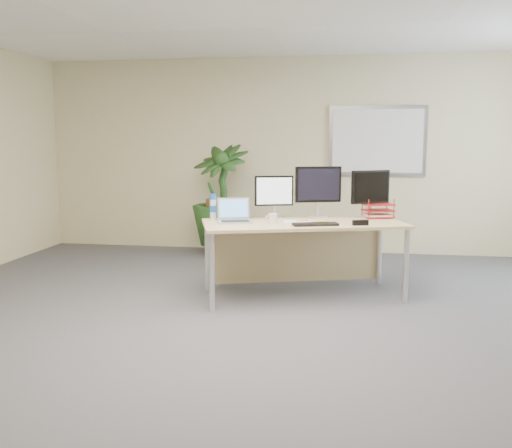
% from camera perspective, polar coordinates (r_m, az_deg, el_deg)
% --- Properties ---
extents(floor, '(8.00, 8.00, 0.00)m').
position_cam_1_polar(floor, '(4.37, -2.36, -12.53)').
color(floor, '#4B4B50').
rests_on(floor, ground).
extents(back_wall, '(7.00, 0.04, 2.70)m').
position_cam_1_polar(back_wall, '(8.04, 3.35, 6.86)').
color(back_wall, beige).
rests_on(back_wall, floor).
extents(whiteboard, '(1.30, 0.04, 0.95)m').
position_cam_1_polar(whiteboard, '(7.97, 12.04, 8.12)').
color(whiteboard, '#A4A5A9').
rests_on(whiteboard, back_wall).
extents(desk, '(2.12, 1.38, 0.76)m').
position_cam_1_polar(desk, '(5.79, 4.50, -1.23)').
color(desk, tan).
rests_on(desk, floor).
extents(floor_plant, '(1.09, 1.09, 1.50)m').
position_cam_1_polar(floor_plant, '(7.69, -3.56, 2.31)').
color(floor_plant, '#143714').
rests_on(floor_plant, floor).
extents(monitor_left, '(0.39, 0.18, 0.44)m').
position_cam_1_polar(monitor_left, '(5.87, 1.81, 3.01)').
color(monitor_left, silver).
rests_on(monitor_left, desk).
extents(monitor_right, '(0.47, 0.22, 0.53)m').
position_cam_1_polar(monitor_right, '(5.97, 6.24, 3.55)').
color(monitor_right, silver).
rests_on(monitor_right, desk).
extents(monitor_dark, '(0.40, 0.27, 0.49)m').
position_cam_1_polar(monitor_dark, '(6.06, 11.37, 3.29)').
color(monitor_dark, silver).
rests_on(monitor_dark, desk).
extents(laptop, '(0.39, 0.37, 0.23)m').
position_cam_1_polar(laptop, '(5.65, -2.17, 0.81)').
color(laptop, silver).
rests_on(laptop, desk).
extents(keyboard, '(0.45, 0.26, 0.02)m').
position_cam_1_polar(keyboard, '(5.45, 5.95, -0.02)').
color(keyboard, black).
rests_on(keyboard, desk).
extents(coffee_mug, '(0.13, 0.09, 0.10)m').
position_cam_1_polar(coffee_mug, '(5.54, 1.66, 0.54)').
color(coffee_mug, silver).
rests_on(coffee_mug, desk).
extents(spiral_notebook, '(0.32, 0.27, 0.01)m').
position_cam_1_polar(spiral_notebook, '(5.63, 4.12, 0.21)').
color(spiral_notebook, silver).
rests_on(spiral_notebook, desk).
extents(orange_pen, '(0.12, 0.07, 0.01)m').
position_cam_1_polar(orange_pen, '(5.65, 4.68, 0.35)').
color(orange_pen, orange).
rests_on(orange_pen, spiral_notebook).
extents(yellow_highlighter, '(0.12, 0.06, 0.02)m').
position_cam_1_polar(yellow_highlighter, '(5.68, 6.59, 0.27)').
color(yellow_highlighter, yellow).
rests_on(yellow_highlighter, desk).
extents(water_bottle, '(0.07, 0.07, 0.26)m').
position_cam_1_polar(water_bottle, '(5.81, -4.31, 1.66)').
color(water_bottle, silver).
rests_on(water_bottle, desk).
extents(letter_tray, '(0.35, 0.31, 0.14)m').
position_cam_1_polar(letter_tray, '(6.09, 12.08, 1.22)').
color(letter_tray, '#A71814').
rests_on(letter_tray, desk).
extents(stapler, '(0.16, 0.08, 0.05)m').
position_cam_1_polar(stapler, '(5.51, 10.39, 0.13)').
color(stapler, black).
rests_on(stapler, desk).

